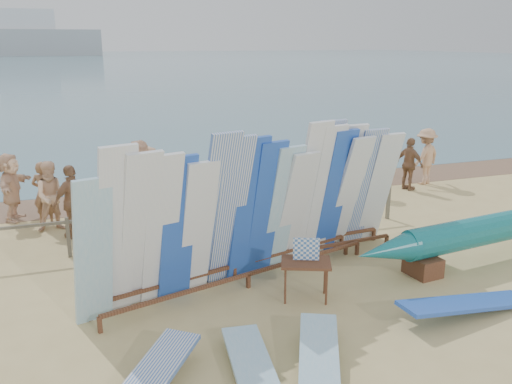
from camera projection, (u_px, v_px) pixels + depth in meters
name	position (u px, v px, depth m)	size (l,w,h in m)	color
ground	(190.00, 303.00, 9.75)	(160.00, 160.00, 0.00)	tan
ocean	(71.00, 61.00, 126.18)	(320.00, 240.00, 0.02)	slate
wet_sand_strip	(138.00, 198.00, 16.30)	(40.00, 2.60, 0.01)	#7E5E47
distant_ship	(26.00, 38.00, 168.26)	(45.00, 8.00, 14.00)	#999EA3
fence	(160.00, 220.00, 12.31)	(12.08, 0.08, 0.90)	#655E4C
main_surfboard_rack	(241.00, 215.00, 10.17)	(6.18, 2.44, 3.08)	brown
side_surfboard_rack	(342.00, 192.00, 11.82)	(2.67, 1.04, 3.03)	brown
outrigger_canoe	(494.00, 230.00, 11.58)	(7.17, 1.48, 1.02)	brown
vendor_table	(305.00, 279.00, 9.82)	(1.06, 0.92, 1.18)	brown
flat_board_d	(466.00, 314.00, 9.36)	(0.56, 2.70, 0.07)	blue
flat_board_b	(319.00, 384.00, 7.45)	(0.56, 2.70, 0.07)	#87BDD8
beach_chair_left	(213.00, 218.00, 13.74)	(0.52, 0.54, 0.78)	red
beach_chair_right	(226.00, 214.00, 14.03)	(0.69, 0.69, 0.79)	red
stroller	(265.00, 203.00, 14.38)	(0.57, 0.76, 0.97)	red
beachgoer_3	(150.00, 175.00, 15.64)	(1.06, 0.44, 1.64)	tan
beachgoer_8	(273.00, 189.00, 13.73)	(0.90, 0.43, 1.85)	beige
beachgoer_9	(364.00, 169.00, 16.45)	(1.04, 0.43, 1.60)	tan
beachgoer_10	(410.00, 164.00, 16.96)	(0.97, 0.42, 1.66)	#8C6042
beachgoer_extra_0	(426.00, 156.00, 17.65)	(1.19, 0.49, 1.84)	tan
beachgoer_4	(73.00, 201.00, 12.82)	(1.04, 0.45, 1.77)	#8C6042
beachgoer_7	(272.00, 171.00, 15.95)	(0.61, 0.34, 1.69)	#8C6042
beachgoer_2	(53.00, 196.00, 13.29)	(0.85, 0.41, 1.75)	beige
beachgoer_5	(140.00, 173.00, 15.37)	(1.75, 0.57, 1.89)	beige
beachgoer_1	(44.00, 193.00, 13.77)	(0.60, 0.33, 1.64)	#8C6042
beachgoer_11	(11.00, 187.00, 14.04)	(1.66, 0.54, 1.79)	beige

